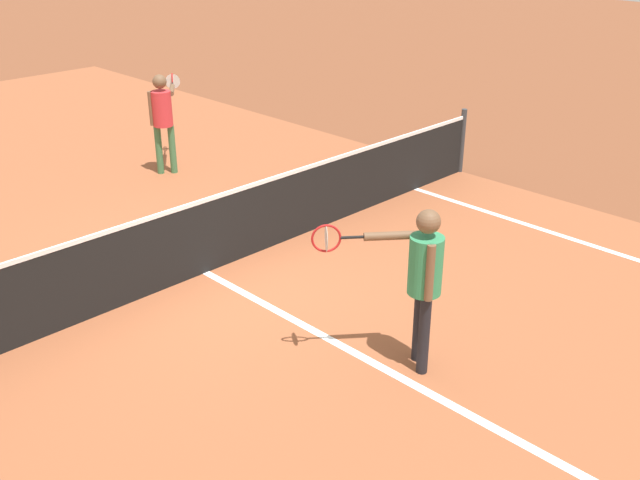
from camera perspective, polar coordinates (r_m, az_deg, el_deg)
name	(u,v)px	position (r m, az deg, el deg)	size (l,w,h in m)	color
ground_plane	(206,273)	(9.18, -8.84, -2.50)	(60.00, 60.00, 0.00)	brown
court_surface_inbounds	(206,272)	(9.18, -8.84, -2.49)	(10.62, 24.40, 0.00)	#9E5433
line_center_service	(409,382)	(7.17, 6.87, -10.84)	(0.10, 6.40, 0.01)	white
net	(203,236)	(8.97, -9.04, 0.30)	(10.69, 0.09, 1.07)	#33383D
player_near	(422,272)	(6.90, 7.88, -2.49)	(0.87, 0.97, 1.65)	black
player_far	(163,113)	(12.42, -12.06, 9.60)	(0.95, 0.92, 1.65)	#3F7247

